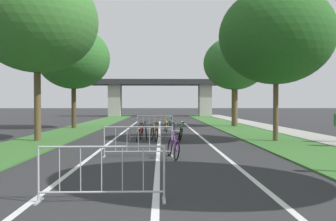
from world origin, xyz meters
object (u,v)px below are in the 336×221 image
tree_right_maple_mid (235,64)px  crowd_barrier_fourth (155,124)px  bicycle_red_3 (140,134)px  bicycle_purple_5 (174,148)px  crowd_barrier_third (153,130)px  bicycle_yellow_1 (166,126)px  tree_right_cypress_far (276,36)px  bicycle_teal_2 (172,125)px  tree_left_oak_near (74,58)px  crowd_barrier_second (138,142)px  bicycle_green_4 (181,133)px  bicycle_black_6 (146,132)px  crowd_barrier_nearest (102,174)px  tree_left_oak_mid (37,21)px  bicycle_orange_0 (154,133)px

tree_right_maple_mid → crowd_barrier_fourth: tree_right_maple_mid is taller
bicycle_red_3 → bicycle_purple_5: 5.73m
crowd_barrier_third → bicycle_yellow_1: size_ratio=1.49×
tree_right_cypress_far → bicycle_purple_5: bearing=-135.1°
crowd_barrier_fourth → bicycle_teal_2: (1.14, 0.58, -0.16)m
tree_left_oak_near → crowd_barrier_second: size_ratio=3.11×
crowd_barrier_second → bicycle_green_4: bearing=71.2°
bicycle_red_3 → bicycle_black_6: bicycle_black_6 is taller
crowd_barrier_fourth → crowd_barrier_nearest: bearing=-92.4°
tree_right_cypress_far → crowd_barrier_third: 7.57m
tree_left_oak_mid → crowd_barrier_fourth: size_ratio=3.45×
crowd_barrier_second → crowd_barrier_third: size_ratio=1.00×
crowd_barrier_nearest → bicycle_black_6: crowd_barrier_nearest is taller
tree_right_cypress_far → crowd_barrier_second: (-6.34, -4.74, -4.59)m
bicycle_yellow_1 → bicycle_green_4: size_ratio=0.94×
bicycle_orange_0 → bicycle_black_6: bearing=106.1°
bicycle_red_3 → bicycle_black_6: bearing=80.2°
crowd_barrier_second → crowd_barrier_fourth: same height
crowd_barrier_third → bicycle_black_6: crowd_barrier_third is taller
crowd_barrier_second → crowd_barrier_fourth: bearing=88.0°
crowd_barrier_second → bicycle_orange_0: 5.32m
bicycle_purple_5 → bicycle_teal_2: bearing=78.1°
tree_right_cypress_far → bicycle_teal_2: (-4.81, 7.12, -4.74)m
crowd_barrier_nearest → tree_left_oak_mid: bearing=114.5°
crowd_barrier_second → bicycle_orange_0: (0.47, 5.29, -0.15)m
bicycle_purple_5 → bicycle_orange_0: bearing=87.1°
bicycle_orange_0 → crowd_barrier_third: bearing=89.3°
tree_right_maple_mid → bicycle_teal_2: bearing=-141.0°
tree_right_cypress_far → bicycle_black_6: bearing=167.9°
bicycle_teal_2 → bicycle_black_6: bicycle_teal_2 is taller
crowd_barrier_second → crowd_barrier_third: 5.66m
crowd_barrier_third → bicycle_yellow_1: (0.74, 5.23, -0.16)m
bicycle_teal_2 → bicycle_black_6: (-1.51, -5.77, 0.01)m
crowd_barrier_fourth → bicycle_red_3: crowd_barrier_fourth is taller
bicycle_teal_2 → bicycle_red_3: bearing=-115.5°
crowd_barrier_third → bicycle_red_3: size_ratio=1.41×
bicycle_yellow_1 → bicycle_green_4: 5.73m
crowd_barrier_third → tree_right_maple_mid: bearing=58.7°
tree_left_oak_mid → bicycle_green_4: tree_left_oak_mid is taller
crowd_barrier_second → bicycle_orange_0: bearing=85.0°
tree_right_cypress_far → bicycle_black_6: size_ratio=4.22×
tree_left_oak_mid → bicycle_green_4: (6.97, 0.11, -5.47)m
bicycle_red_3 → crowd_barrier_nearest: bearing=-84.7°
bicycle_yellow_1 → bicycle_black_6: size_ratio=0.91×
crowd_barrier_nearest → crowd_barrier_third: (0.72, 11.28, 0.00)m
crowd_barrier_fourth → tree_left_oak_mid: bearing=-132.0°
tree_left_oak_near → crowd_barrier_second: (5.68, -14.15, -4.69)m
crowd_barrier_second → bicycle_yellow_1: size_ratio=1.50×
tree_right_maple_mid → bicycle_red_3: size_ratio=4.23×
tree_left_oak_near → bicycle_orange_0: (6.14, -8.86, -4.85)m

